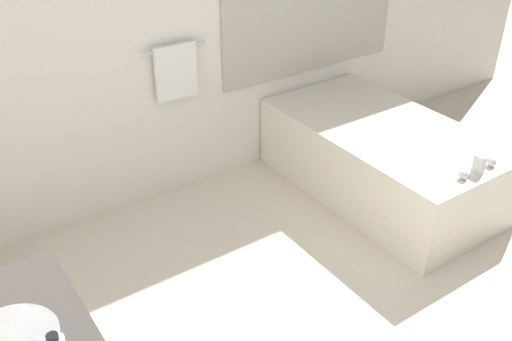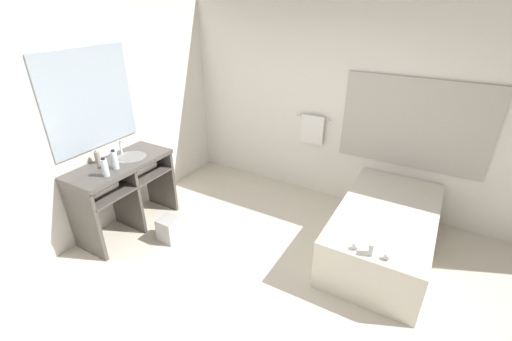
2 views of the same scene
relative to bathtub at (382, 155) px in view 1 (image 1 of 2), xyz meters
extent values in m
cube|color=white|center=(-0.95, 0.95, 1.04)|extent=(7.40, 0.06, 2.70)
cube|color=#B7B2A8|center=(0.00, 0.91, 0.95)|extent=(1.70, 0.02, 1.10)
cylinder|color=silver|center=(-1.25, 0.88, 0.84)|extent=(0.50, 0.02, 0.02)
cube|color=white|center=(-1.25, 0.87, 0.67)|extent=(0.32, 0.04, 0.40)
cube|color=silver|center=(0.00, 0.00, -0.03)|extent=(0.99, 1.83, 0.56)
ellipsoid|color=white|center=(0.00, 0.00, 0.10)|extent=(0.71, 1.31, 0.30)
cube|color=silver|center=(0.00, -0.81, 0.31)|extent=(0.04, 0.07, 0.12)
sphere|color=silver|center=(-0.14, -0.81, 0.28)|extent=(0.06, 0.06, 0.06)
sphere|color=silver|center=(0.14, -0.81, 0.28)|extent=(0.06, 0.06, 0.06)
cylinder|color=black|center=(-2.76, -1.22, 0.82)|extent=(0.04, 0.04, 0.02)
camera|label=1|loc=(-2.94, -2.58, 2.16)|focal=40.00mm
camera|label=2|loc=(0.30, -3.40, 2.33)|focal=24.00mm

